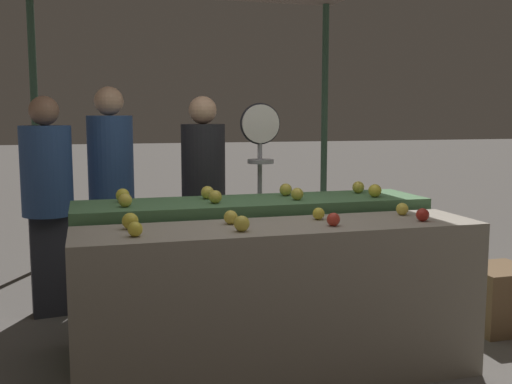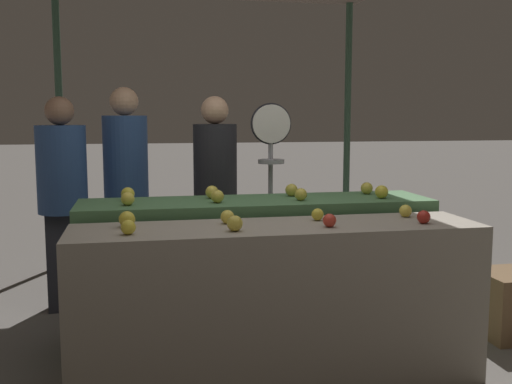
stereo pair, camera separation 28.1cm
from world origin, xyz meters
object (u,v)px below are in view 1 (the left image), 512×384
Objects in this scene: wooden_crate_side at (498,298)px; produce_scale at (260,159)px; person_customer_left at (111,179)px; person_vendor_at_scale at (203,185)px; person_customer_right at (47,191)px.

produce_scale is at bearing 148.79° from wooden_crate_side.
person_customer_left is 3.03m from wooden_crate_side.
person_vendor_at_scale reaches higher than wooden_crate_side.
produce_scale is at bearing 167.72° from person_customer_left.
person_vendor_at_scale is at bearing 170.91° from person_customer_left.
person_customer_left is 1.05× the size of person_customer_right.
person_customer_left is at bearing -162.58° from person_customer_right.
produce_scale is 0.97× the size of person_customer_right.
produce_scale is 1.98m from wooden_crate_side.
wooden_crate_side is at bearing 128.35° from person_vendor_at_scale.
produce_scale is 1.21m from person_customer_left.
person_vendor_at_scale reaches higher than produce_scale.
person_customer_right is at bearing 170.04° from produce_scale.
wooden_crate_side is (1.89, -1.13, -0.73)m from person_vendor_at_scale.
produce_scale is 0.51m from person_vendor_at_scale.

